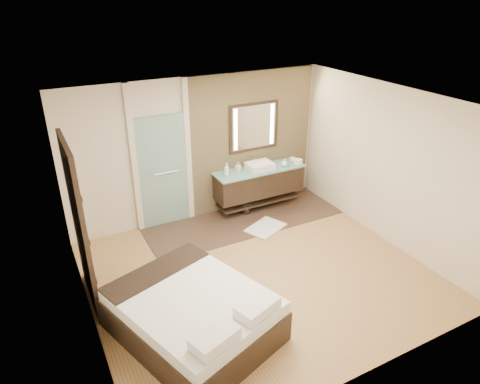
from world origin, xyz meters
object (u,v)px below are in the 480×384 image
vanity (259,182)px  bed (194,314)px  mirror_unit (254,127)px  waste_bin (245,207)px

vanity → bed: bearing=-133.2°
vanity → mirror_unit: (0.00, 0.24, 1.07)m
vanity → bed: vanity is taller
vanity → mirror_unit: bearing=90.0°
vanity → bed: (-2.49, -2.64, -0.27)m
mirror_unit → waste_bin: bearing=-137.9°
bed → waste_bin: size_ratio=9.29×
mirror_unit → bed: 4.03m
mirror_unit → bed: mirror_unit is taller
bed → waste_bin: 3.36m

